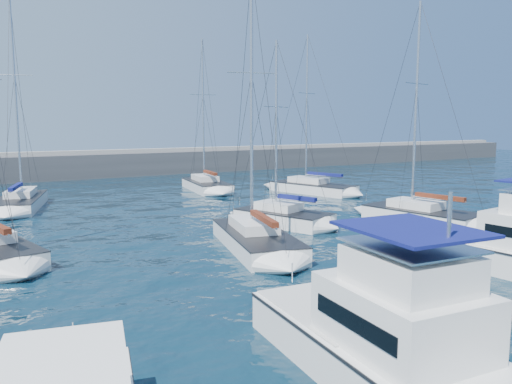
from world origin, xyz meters
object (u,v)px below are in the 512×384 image
sailboat_back_a (20,202)px  sailboat_mid_b (256,239)px  motor_yacht_port_inner (384,338)px  sailboat_mid_d (421,215)px  sailboat_mid_c (283,217)px  sailboat_back_c (312,188)px  sailboat_back_b (206,185)px

sailboat_back_a → sailboat_mid_b: bearing=-49.8°
motor_yacht_port_inner → sailboat_mid_d: 22.83m
motor_yacht_port_inner → sailboat_mid_b: sailboat_mid_b is taller
motor_yacht_port_inner → sailboat_back_a: 35.26m
sailboat_mid_d → sailboat_mid_c: bearing=144.4°
motor_yacht_port_inner → sailboat_mid_c: size_ratio=0.70×
motor_yacht_port_inner → sailboat_mid_b: (4.40, 13.83, -0.61)m
sailboat_mid_b → sailboat_back_a: sailboat_back_a is taller
sailboat_back_a → sailboat_back_c: size_ratio=1.09×
sailboat_mid_d → motor_yacht_port_inner: bearing=-150.6°
motor_yacht_port_inner → sailboat_back_b: size_ratio=0.56×
sailboat_back_c → sailboat_mid_d: bearing=-116.1°
sailboat_mid_c → sailboat_mid_b: bearing=-156.3°
sailboat_mid_c → sailboat_back_b: 19.10m
sailboat_mid_b → sailboat_mid_d: (13.54, 0.28, 0.00)m
sailboat_mid_d → sailboat_back_b: sailboat_back_b is taller
sailboat_mid_b → sailboat_mid_c: sailboat_mid_b is taller
sailboat_mid_c → sailboat_back_b: size_ratio=0.80×
sailboat_mid_b → sailboat_back_c: 23.10m
sailboat_mid_c → sailboat_back_c: bearing=26.1°
sailboat_mid_d → sailboat_back_c: 16.23m
sailboat_mid_b → sailboat_mid_c: size_ratio=1.21×
sailboat_mid_d → sailboat_back_a: sailboat_back_a is taller
motor_yacht_port_inner → sailboat_mid_d: sailboat_mid_d is taller
motor_yacht_port_inner → sailboat_back_b: bearing=77.5°
sailboat_back_a → sailboat_back_b: sailboat_back_a is taller
sailboat_mid_c → sailboat_back_b: sailboat_back_b is taller
sailboat_mid_b → sailboat_back_b: sailboat_back_b is taller
sailboat_mid_b → sailboat_mid_d: sailboat_mid_b is taller
sailboat_mid_b → sailboat_back_b: size_ratio=0.97×
sailboat_mid_b → sailboat_back_c: bearing=59.3°
sailboat_back_a → sailboat_back_b: 17.89m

